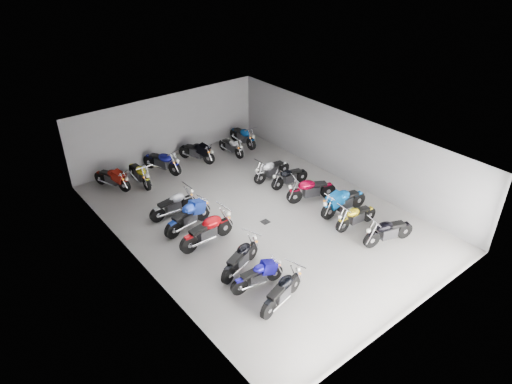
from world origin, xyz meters
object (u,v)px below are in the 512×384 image
motorcycle_back_c (162,162)px  motorcycle_back_a (112,178)px  motorcycle_left_d (207,231)px  motorcycle_right_f (271,170)px  motorcycle_left_a (282,291)px  drain_grate (265,222)px  motorcycle_left_b (258,275)px  motorcycle_back_e (231,146)px  motorcycle_right_a (388,231)px  motorcycle_right_d (311,189)px  motorcycle_right_e (289,177)px  motorcycle_right_b (356,216)px  motorcycle_right_c (343,201)px  motorcycle_left_e (188,216)px  motorcycle_back_f (243,136)px  motorcycle_back_b (140,174)px  motorcycle_left_f (173,204)px  motorcycle_left_c (241,258)px  motorcycle_back_d (197,152)px

motorcycle_back_c → motorcycle_back_a: bearing=-21.4°
motorcycle_left_d → motorcycle_right_f: 5.46m
motorcycle_left_a → motorcycle_back_c: bearing=157.9°
drain_grate → motorcycle_left_b: bearing=-133.5°
motorcycle_right_f → motorcycle_back_a: motorcycle_right_f is taller
motorcycle_back_e → motorcycle_right_a: bearing=88.0°
motorcycle_left_a → motorcycle_right_d: motorcycle_right_d is taller
motorcycle_right_e → motorcycle_right_f: bearing=17.8°
motorcycle_back_e → motorcycle_left_b: bearing=56.3°
motorcycle_right_b → motorcycle_right_c: (0.33, 0.95, 0.07)m
motorcycle_left_e → motorcycle_right_b: bearing=40.9°
motorcycle_back_f → motorcycle_left_b: bearing=56.8°
motorcycle_back_b → motorcycle_right_c: bearing=128.0°
motorcycle_left_e → motorcycle_right_f: (5.02, 0.99, -0.05)m
motorcycle_right_c → motorcycle_left_f: bearing=57.8°
motorcycle_back_a → motorcycle_back_f: (7.25, -0.01, 0.03)m
motorcycle_right_a → motorcycle_right_b: motorcycle_right_a is taller
motorcycle_right_a → motorcycle_left_c: bearing=82.5°
motorcycle_right_c → motorcycle_back_b: size_ratio=1.09×
motorcycle_left_f → motorcycle_back_a: size_ratio=1.08×
motorcycle_right_b → motorcycle_back_c: (-3.62, 8.69, 0.05)m
motorcycle_left_b → motorcycle_left_c: size_ratio=0.95×
drain_grate → motorcycle_left_c: bearing=-145.9°
motorcycle_right_a → motorcycle_right_d: 3.89m
motorcycle_back_e → motorcycle_left_f: bearing=28.5°
motorcycle_right_d → motorcycle_back_a: bearing=65.2°
motorcycle_left_c → motorcycle_left_f: (-0.07, 4.38, -0.01)m
motorcycle_back_e → motorcycle_right_f: bearing=85.6°
drain_grate → motorcycle_left_a: motorcycle_left_a is taller
motorcycle_right_e → motorcycle_back_d: size_ratio=0.98×
motorcycle_left_e → motorcycle_right_e: bearing=78.8°
motorcycle_right_f → motorcycle_back_c: bearing=42.1°
motorcycle_left_f → motorcycle_back_e: size_ratio=1.09×
motorcycle_right_e → motorcycle_left_b: bearing=134.6°
motorcycle_right_d → motorcycle_back_a: motorcycle_right_d is taller
motorcycle_left_c → motorcycle_right_b: motorcycle_left_c is taller
motorcycle_left_c → motorcycle_left_d: (-0.04, 1.95, 0.06)m
motorcycle_left_f → motorcycle_back_f: size_ratio=0.96×
motorcycle_left_a → motorcycle_left_f: motorcycle_left_f is taller
motorcycle_left_c → motorcycle_back_d: motorcycle_back_d is taller
motorcycle_back_f → motorcycle_right_c: bearing=85.5°
motorcycle_right_f → motorcycle_back_d: (-1.66, 3.71, 0.01)m
motorcycle_back_c → motorcycle_back_f: motorcycle_back_c is taller
motorcycle_left_c → motorcycle_back_b: (0.04, 7.58, 0.01)m
motorcycle_back_b → motorcycle_left_a: bearing=92.2°
drain_grate → motorcycle_back_f: size_ratio=0.15×
drain_grate → motorcycle_right_d: size_ratio=0.15×
motorcycle_right_b → motorcycle_right_f: 4.93m
motorcycle_left_d → motorcycle_back_f: 8.66m
motorcycle_back_b → motorcycle_right_e: bearing=141.8°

